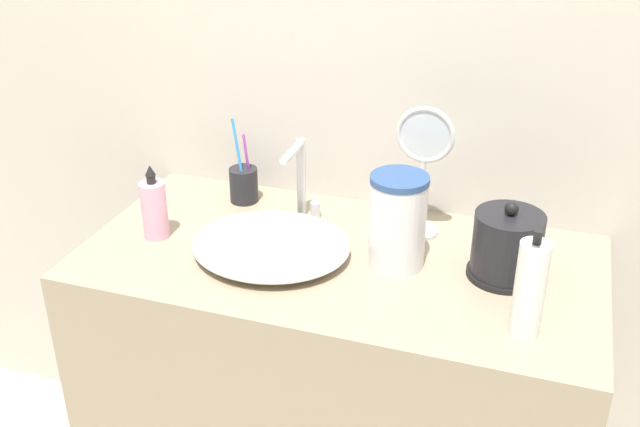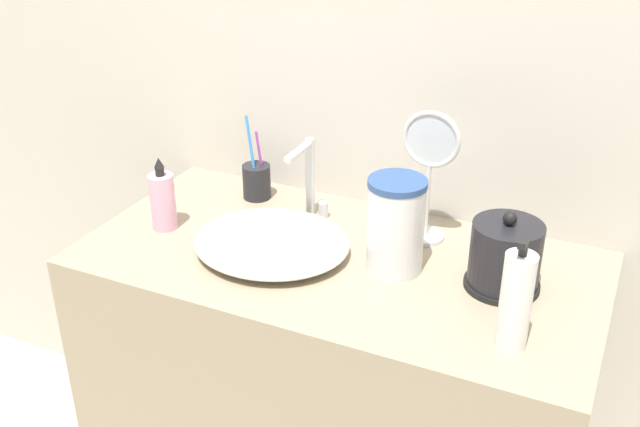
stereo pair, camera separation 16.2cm
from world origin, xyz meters
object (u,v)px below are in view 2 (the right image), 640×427
object	(u,v)px
toothbrush_cup	(257,181)
electric_kettle	(505,259)
faucet	(310,176)
lotion_bottle	(516,301)
shampoo_bottle	(163,200)
vanity_mirror	(429,166)
water_pitcher	(396,225)

from	to	relation	value
toothbrush_cup	electric_kettle	bearing A→B (deg)	-13.38
faucet	electric_kettle	world-z (taller)	faucet
lotion_bottle	faucet	bearing A→B (deg)	151.07
shampoo_bottle	vanity_mirror	bearing A→B (deg)	20.13
electric_kettle	faucet	bearing A→B (deg)	166.94
lotion_bottle	shampoo_bottle	bearing A→B (deg)	172.34
vanity_mirror	shampoo_bottle	bearing A→B (deg)	-159.87
toothbrush_cup	shampoo_bottle	xyz separation A→B (m)	(-0.12, -0.24, 0.02)
toothbrush_cup	faucet	bearing A→B (deg)	-14.29
faucet	water_pitcher	world-z (taller)	water_pitcher
faucet	electric_kettle	bearing A→B (deg)	-13.06
faucet	lotion_bottle	bearing A→B (deg)	-28.93
electric_kettle	toothbrush_cup	size ratio (longest dim) A/B	0.79
toothbrush_cup	vanity_mirror	xyz separation A→B (m)	(0.46, -0.03, 0.13)
faucet	vanity_mirror	world-z (taller)	vanity_mirror
faucet	shampoo_bottle	bearing A→B (deg)	-146.28
faucet	shampoo_bottle	distance (m)	0.35
faucet	electric_kettle	xyz separation A→B (m)	(0.50, -0.11, -0.04)
water_pitcher	toothbrush_cup	bearing A→B (deg)	157.33
electric_kettle	vanity_mirror	world-z (taller)	vanity_mirror
electric_kettle	lotion_bottle	size ratio (longest dim) A/B	0.77
water_pitcher	faucet	bearing A→B (deg)	152.42
lotion_bottle	vanity_mirror	world-z (taller)	vanity_mirror
toothbrush_cup	lotion_bottle	distance (m)	0.81
faucet	toothbrush_cup	bearing A→B (deg)	165.71
electric_kettle	toothbrush_cup	distance (m)	0.69
lotion_bottle	vanity_mirror	xyz separation A→B (m)	(-0.27, 0.32, 0.08)
faucet	shampoo_bottle	size ratio (longest dim) A/B	1.11
faucet	toothbrush_cup	world-z (taller)	toothbrush_cup
toothbrush_cup	water_pitcher	size ratio (longest dim) A/B	1.06
electric_kettle	vanity_mirror	distance (m)	0.27
electric_kettle	shampoo_bottle	bearing A→B (deg)	-174.33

